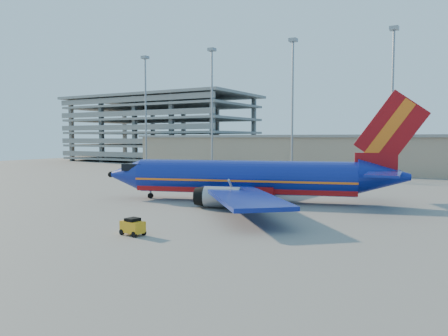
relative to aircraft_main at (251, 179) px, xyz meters
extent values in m
plane|color=slate|center=(-5.21, -5.70, -2.83)|extent=(220.00, 220.00, 0.00)
cube|color=gray|center=(4.79, 52.30, 1.17)|extent=(120.00, 15.00, 8.00)
cube|color=slate|center=(4.79, 52.30, 5.37)|extent=(122.00, 16.00, 0.60)
cube|color=slate|center=(-67.21, 68.30, -1.83)|extent=(60.00, 30.00, 0.70)
cube|color=slate|center=(-67.21, 68.30, 2.37)|extent=(60.00, 30.00, 0.70)
cube|color=slate|center=(-67.21, 68.30, 6.57)|extent=(60.00, 30.00, 0.70)
cube|color=slate|center=(-67.21, 68.30, 10.77)|extent=(60.00, 30.00, 0.70)
cube|color=slate|center=(-67.21, 68.30, 14.97)|extent=(60.00, 30.00, 0.70)
cube|color=slate|center=(-67.21, 68.30, 18.17)|extent=(62.00, 32.00, 0.80)
cube|color=slate|center=(-67.21, 81.30, 7.67)|extent=(1.20, 1.20, 21.00)
cylinder|color=gray|center=(-50.21, 40.30, 11.17)|extent=(0.44, 0.44, 28.00)
cube|color=gray|center=(-50.21, 40.30, 25.47)|extent=(1.60, 1.60, 0.70)
cylinder|color=gray|center=(-30.21, 40.30, 11.17)|extent=(0.44, 0.44, 28.00)
cube|color=gray|center=(-30.21, 40.30, 25.47)|extent=(1.60, 1.60, 0.70)
cylinder|color=gray|center=(-10.21, 40.30, 11.17)|extent=(0.44, 0.44, 28.00)
cube|color=gray|center=(-10.21, 40.30, 25.47)|extent=(1.60, 1.60, 0.70)
cylinder|color=gray|center=(9.79, 40.30, 11.17)|extent=(0.44, 0.44, 28.00)
cube|color=gray|center=(9.79, 40.30, 25.47)|extent=(1.60, 1.60, 0.70)
cylinder|color=navy|center=(-0.90, -0.27, 0.18)|extent=(26.81, 11.70, 4.13)
cube|color=#9F0C10|center=(-0.90, -0.27, -0.88)|extent=(26.58, 10.95, 1.45)
cube|color=orange|center=(-0.90, -0.27, -0.10)|extent=(26.82, 11.74, 0.25)
cone|color=navy|center=(-15.95, -4.83, 0.18)|extent=(5.68, 5.31, 4.13)
cube|color=black|center=(-14.56, -4.41, 1.24)|extent=(3.40, 3.55, 0.89)
cone|color=navy|center=(14.68, 4.44, 0.57)|extent=(6.74, 5.63, 4.13)
cube|color=#9F0C10|center=(13.83, 4.19, 2.07)|extent=(4.66, 1.94, 2.45)
cube|color=#9F0C10|center=(15.32, 4.64, 5.98)|extent=(7.94, 2.71, 8.90)
cube|color=orange|center=(15.11, 4.57, 5.98)|extent=(5.35, 2.03, 6.98)
cube|color=navy|center=(13.16, 7.94, 1.18)|extent=(6.37, 7.87, 0.25)
cube|color=navy|center=(15.36, 0.69, 1.18)|extent=(3.94, 7.39, 0.25)
cube|color=navy|center=(-2.14, 9.60, -0.82)|extent=(7.69, 17.84, 0.39)
cube|color=navy|center=(3.54, -9.18, -0.82)|extent=(15.52, 16.72, 0.39)
cube|color=#9F0C10|center=(-0.36, -0.11, -1.33)|extent=(7.66, 6.10, 1.12)
cylinder|color=gray|center=(-3.86, 4.89, -1.55)|extent=(4.52, 3.40, 2.34)
cylinder|color=gray|center=(-0.50, -6.21, -1.55)|extent=(4.52, 3.40, 2.34)
cylinder|color=gray|center=(-12.64, -3.82, -2.22)|extent=(0.33, 0.33, 1.23)
cylinder|color=black|center=(-12.64, -3.82, -2.47)|extent=(0.76, 0.47, 0.71)
cylinder|color=black|center=(-0.14, 2.99, -2.36)|extent=(1.07, 0.86, 0.94)
cylinder|color=black|center=(1.54, -2.56, -2.36)|extent=(1.07, 0.86, 0.94)
cube|color=orange|center=(-0.14, -21.30, -2.14)|extent=(2.07, 1.36, 0.92)
cube|color=black|center=(-0.14, -21.30, -1.58)|extent=(1.05, 1.13, 0.32)
cylinder|color=black|center=(-0.80, -20.69, -2.59)|extent=(0.50, 0.23, 0.48)
cylinder|color=black|center=(-0.94, -21.70, -2.59)|extent=(0.50, 0.23, 0.48)
cylinder|color=black|center=(0.66, -20.89, -2.59)|extent=(0.50, 0.23, 0.48)
cylinder|color=black|center=(0.52, -21.90, -2.59)|extent=(0.50, 0.23, 0.48)
camera|label=1|loc=(23.51, -47.75, 5.04)|focal=35.00mm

